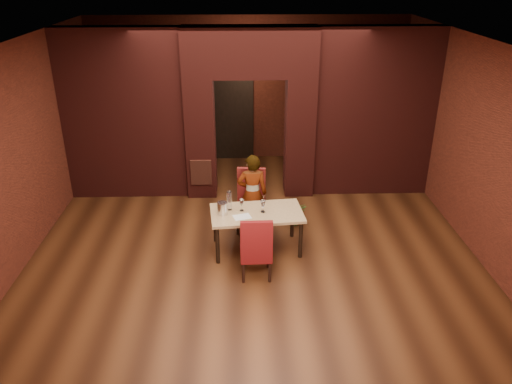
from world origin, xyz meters
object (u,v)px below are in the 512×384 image
at_px(dining_table, 257,231).
at_px(wine_bucket, 223,208).
at_px(chair_near, 256,246).
at_px(wine_glass_b, 263,206).
at_px(person_seated, 252,194).
at_px(water_bottle, 229,200).
at_px(wine_glass_a, 242,205).
at_px(wine_glass_c, 263,206).
at_px(potted_plant, 295,212).
at_px(chair_far, 250,202).

height_order(dining_table, wine_bucket, wine_bucket).
bearing_deg(chair_near, wine_glass_b, -100.77).
distance_m(person_seated, wine_glass_b, 0.62).
bearing_deg(water_bottle, wine_glass_a, -13.85).
relative_size(wine_glass_c, water_bottle, 0.62).
distance_m(person_seated, water_bottle, 0.65).
xyz_separation_m(person_seated, wine_glass_a, (-0.18, -0.56, 0.07)).
bearing_deg(chair_near, wine_bucket, -54.91).
distance_m(wine_glass_a, water_bottle, 0.21).
height_order(wine_glass_c, potted_plant, wine_glass_c).
bearing_deg(wine_glass_c, potted_plant, 54.64).
distance_m(wine_glass_b, water_bottle, 0.53).
bearing_deg(chair_near, wine_glass_a, -76.68).
relative_size(chair_near, wine_glass_a, 5.14).
bearing_deg(person_seated, wine_glass_c, 102.64).
relative_size(wine_glass_a, water_bottle, 0.59).
bearing_deg(dining_table, water_bottle, 161.19).
bearing_deg(potted_plant, chair_near, -115.08).
relative_size(chair_near, water_bottle, 3.04).
bearing_deg(chair_far, potted_plant, 19.13).
relative_size(chair_near, potted_plant, 2.28).
distance_m(wine_glass_a, wine_glass_b, 0.33).
distance_m(dining_table, wine_bucket, 0.69).
distance_m(wine_bucket, potted_plant, 1.62).
bearing_deg(water_bottle, wine_bucket, -124.48).
relative_size(wine_glass_a, wine_glass_c, 0.96).
xyz_separation_m(wine_bucket, potted_plant, (1.23, 0.89, -0.55)).
height_order(dining_table, wine_glass_b, wine_glass_b).
xyz_separation_m(person_seated, wine_bucket, (-0.48, -0.66, 0.07)).
bearing_deg(wine_bucket, wine_glass_a, 19.41).
relative_size(person_seated, potted_plant, 3.20).
bearing_deg(wine_glass_b, potted_plant, 53.57).
bearing_deg(wine_glass_c, water_bottle, 168.19).
relative_size(person_seated, wine_bucket, 7.09).
bearing_deg(wine_glass_b, wine_glass_c, -84.41).
relative_size(chair_far, wine_glass_a, 5.48).
relative_size(chair_near, wine_bucket, 5.07).
relative_size(dining_table, person_seated, 1.03).
distance_m(wine_glass_c, water_bottle, 0.54).
xyz_separation_m(wine_glass_b, potted_plant, (0.61, 0.82, -0.55)).
relative_size(wine_glass_b, water_bottle, 0.57).
bearing_deg(water_bottle, chair_far, 58.53).
height_order(chair_near, person_seated, person_seated).
relative_size(chair_far, wine_bucket, 5.41).
relative_size(dining_table, wine_glass_a, 7.39).
xyz_separation_m(dining_table, potted_plant, (0.70, 0.84, -0.12)).
distance_m(wine_glass_a, potted_plant, 1.34).
xyz_separation_m(dining_table, person_seated, (-0.05, 0.61, 0.36)).
distance_m(chair_near, wine_bucket, 0.88).
height_order(chair_near, wine_glass_a, chair_near).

